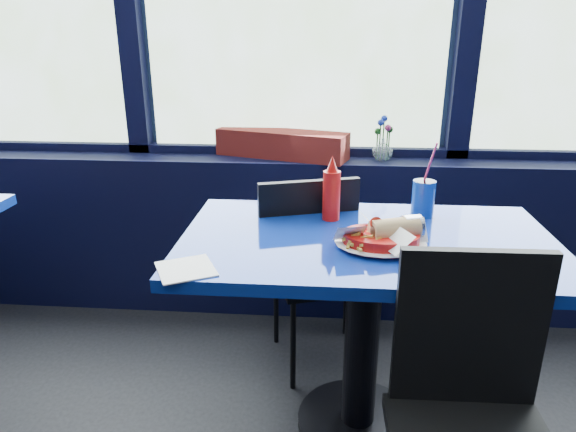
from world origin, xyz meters
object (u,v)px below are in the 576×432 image
at_px(chair_near_back, 318,263).
at_px(planter_box, 282,144).
at_px(food_basket, 383,237).
at_px(ketchup_bottle, 331,192).
at_px(soda_cup, 423,197).
at_px(near_table, 365,288).
at_px(flower_vase, 383,147).
at_px(chair_near_front, 473,408).

xyz_separation_m(chair_near_back, planter_box, (-0.19, 0.55, 0.36)).
relative_size(planter_box, food_basket, 2.42).
distance_m(chair_near_back, planter_box, 0.69).
bearing_deg(chair_near_back, ketchup_bottle, 88.17).
bearing_deg(ketchup_bottle, soda_cup, 11.27).
distance_m(near_table, chair_near_back, 0.37).
distance_m(flower_vase, food_basket, 0.93).
xyz_separation_m(planter_box, food_basket, (0.40, -0.95, -0.08)).
bearing_deg(flower_vase, near_table, -98.01).
height_order(chair_near_front, flower_vase, flower_vase).
bearing_deg(chair_near_back, flower_vase, -135.79).
distance_m(chair_near_front, soda_cup, 0.78).
bearing_deg(chair_near_front, planter_box, 112.48).
bearing_deg(soda_cup, chair_near_front, -87.74).
xyz_separation_m(flower_vase, ketchup_bottle, (-0.24, -0.69, -0.01)).
bearing_deg(flower_vase, soda_cup, -82.00).
xyz_separation_m(chair_near_front, ketchup_bottle, (-0.36, 0.65, 0.35)).
bearing_deg(soda_cup, ketchup_bottle, -168.73).
distance_m(flower_vase, soda_cup, 0.63).
distance_m(food_basket, soda_cup, 0.35).
distance_m(planter_box, flower_vase, 0.48).
bearing_deg(chair_near_back, planter_box, -88.02).
xyz_separation_m(ketchup_bottle, soda_cup, (0.33, 0.07, -0.03)).
bearing_deg(planter_box, food_basket, -49.78).
distance_m(near_table, planter_box, 1.00).
relative_size(near_table, chair_near_back, 1.38).
bearing_deg(food_basket, chair_near_front, -59.07).
height_order(chair_near_back, flower_vase, flower_vase).
distance_m(chair_near_front, planter_box, 1.54).
xyz_separation_m(chair_near_back, flower_vase, (0.28, 0.53, 0.36)).
distance_m(near_table, ketchup_bottle, 0.35).
bearing_deg(flower_vase, chair_near_back, -118.43).
bearing_deg(ketchup_bottle, flower_vase, 70.91).
xyz_separation_m(chair_near_front, chair_near_back, (-0.40, 0.82, -0.00)).
xyz_separation_m(near_table, chair_near_front, (0.24, -0.49, -0.06)).
height_order(chair_near_back, planter_box, planter_box).
distance_m(planter_box, ketchup_bottle, 0.76).
relative_size(food_basket, soda_cup, 0.97).
bearing_deg(food_basket, planter_box, 118.45).
relative_size(near_table, soda_cup, 4.42).
relative_size(chair_near_front, food_basket, 3.36).
xyz_separation_m(chair_near_back, food_basket, (0.20, -0.40, 0.28)).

